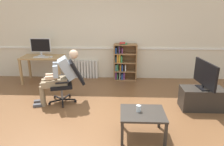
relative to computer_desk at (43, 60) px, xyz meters
name	(u,v)px	position (x,y,z in m)	size (l,w,h in m)	color
ground_plane	(102,121)	(1.88, -2.15, -0.64)	(18.00, 18.00, 0.00)	brown
back_wall	(109,33)	(1.88, 0.50, 0.71)	(12.00, 0.13, 2.70)	beige
computer_desk	(43,60)	(0.00, 0.00, 0.00)	(1.15, 0.64, 0.76)	tan
imac_monitor	(41,46)	(-0.05, 0.08, 0.40)	(0.58, 0.14, 0.50)	silver
keyboard	(41,57)	(0.03, -0.14, 0.12)	(0.41, 0.12, 0.02)	white
computer_mouse	(51,57)	(0.30, -0.12, 0.13)	(0.06, 0.10, 0.03)	white
bookshelf	(123,62)	(2.29, 0.29, -0.11)	(0.67, 0.29, 1.12)	olive
radiator	(85,69)	(1.13, 0.39, -0.37)	(0.78, 0.08, 0.55)	white
office_chair	(68,80)	(1.05, -1.29, -0.12)	(0.84, 0.68, 0.96)	black
person_seated	(60,75)	(0.87, -1.34, 0.00)	(1.04, 0.59, 1.20)	#937F60
tv_stand	(202,98)	(3.94, -1.53, -0.41)	(0.87, 0.44, 0.46)	#2D2823
tv_screen	(205,75)	(3.94, -1.53, 0.12)	(0.23, 0.87, 0.57)	black
coffee_table	(143,115)	(2.58, -2.57, -0.26)	(0.73, 0.60, 0.43)	#332D28
drinking_glass	(139,108)	(2.51, -2.53, -0.16)	(0.08, 0.08, 0.11)	silver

